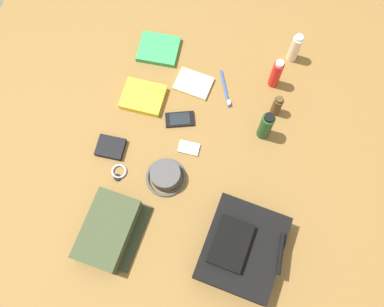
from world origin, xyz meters
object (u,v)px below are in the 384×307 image
Objects in this scene: cologne_bottle at (277,106)px; notepad at (194,84)px; bucket_hat at (166,176)px; media_player at (189,148)px; wallet at (111,147)px; backpack at (242,248)px; toiletry_pouch at (109,231)px; cell_phone at (180,119)px; wristwatch at (119,172)px; shampoo_bottle at (266,126)px; sunscreen_spray at (276,74)px; toothbrush at (226,90)px; lotion_bottle at (295,48)px; paperback_novel at (159,49)px; travel_guidebook at (143,97)px.

notepad is at bearing -99.30° from cologne_bottle.
bucket_hat is 0.16m from media_player.
wallet is at bearing -65.08° from cologne_bottle.
bucket_hat is at bearing -46.04° from cologne_bottle.
backpack is at bearing 63.81° from wallet.
toiletry_pouch is 2.68× the size of wallet.
cell_phone is 0.33m from wristwatch.
shampoo_bottle is at bearing 126.87° from bucket_hat.
notepad is (0.07, -0.33, -0.07)m from sunscreen_spray.
wallet is 0.73× the size of notepad.
lotion_bottle is at bearing 130.50° from toothbrush.
shampoo_bottle reaches higher than wallet.
toothbrush is (-0.44, 0.36, 0.00)m from wristwatch.
toiletry_pouch is 0.83m from cologne_bottle.
media_player is at bearing 150.32° from toiletry_pouch.
sunscreen_spray is 0.97× the size of paperback_novel.
cologne_bottle is at bearing 95.01° from travel_guidebook.
travel_guidebook is at bearing -72.90° from toothbrush.
shampoo_bottle is (0.24, -0.01, 0.00)m from sunscreen_spray.
toothbrush is (0.08, -0.19, -0.07)m from sunscreen_spray.
travel_guidebook is (-0.06, -0.52, -0.07)m from shampoo_bottle.
paperback_novel reaches higher than notepad.
sunscreen_spray is at bearing 82.88° from paperback_novel.
paperback_novel is at bearing -82.42° from lotion_bottle.
paperback_novel is 1.57× the size of wallet.
bucket_hat is at bearing -53.13° from shampoo_bottle.
toothbrush reaches higher than wristwatch.
wristwatch is 0.11m from wallet.
travel_guidebook is 0.34m from wristwatch.
bucket_hat is 0.89× the size of travel_guidebook.
toothbrush reaches higher than notepad.
backpack is at bearing 42.67° from travel_guidebook.
backpack reaches higher than wristwatch.
wallet is (0.24, -0.08, -0.00)m from travel_guidebook.
wallet reaches higher than wristwatch.
wallet is (-0.09, -0.06, 0.01)m from wristwatch.
travel_guidebook is (0.05, -0.55, -0.04)m from cologne_bottle.
sunscreen_spray is 1.95× the size of media_player.
paperback_novel is at bearing -164.47° from bucket_hat.
wallet is at bearing -49.91° from toothbrush.
shampoo_bottle reaches higher than wristwatch.
travel_guidebook is at bearing -128.20° from media_player.
sunscreen_spray reaches higher than notepad.
bucket_hat is 0.95× the size of toothbrush.
travel_guidebook is at bearing -179.04° from toiletry_pouch.
wristwatch is at bearing -38.90° from toothbrush.
shampoo_bottle reaches higher than paperback_novel.
wallet is (-0.08, -0.25, -0.02)m from bucket_hat.
travel_guidebook is 1.07× the size of toothbrush.
cell_phone is at bearing 27.28° from paperback_novel.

